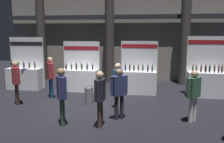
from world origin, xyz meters
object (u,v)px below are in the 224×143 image
object	(u,v)px
exhibitor_booth_3	(206,82)
visitor_4	(119,90)
visitor_3	(16,78)
exhibitor_booth_1	(80,78)
trash_bin	(89,96)
visitor_1	(100,94)
visitor_0	(51,73)
visitor_6	(62,91)
visitor_2	(118,82)
exhibitor_booth_0	(25,76)
visitor_5	(194,92)
exhibitor_booth_2	(138,80)

from	to	relation	value
exhibitor_booth_3	visitor_4	bearing A→B (deg)	-135.61
visitor_3	exhibitor_booth_1	bearing A→B (deg)	-73.63
trash_bin	visitor_1	distance (m)	2.28
visitor_0	visitor_6	xyz separation A→B (m)	(1.52, -2.72, -0.01)
trash_bin	visitor_2	xyz separation A→B (m)	(1.12, -0.22, 0.61)
visitor_0	visitor_2	distance (m)	3.03
exhibitor_booth_0	trash_bin	size ratio (longest dim) A/B	3.75
exhibitor_booth_0	visitor_4	size ratio (longest dim) A/B	1.53
visitor_3	visitor_5	size ratio (longest dim) A/B	1.03
visitor_6	visitor_4	bearing A→B (deg)	-94.42
visitor_4	exhibitor_booth_1	bearing A→B (deg)	-91.65
visitor_6	visitor_0	bearing A→B (deg)	-0.37
visitor_5	exhibitor_booth_3	bearing A→B (deg)	-155.44
exhibitor_booth_3	visitor_4	distance (m)	4.56
trash_bin	visitor_1	size ratio (longest dim) A/B	0.40
exhibitor_booth_0	visitor_6	xyz separation A→B (m)	(3.38, -4.00, 0.40)
exhibitor_booth_3	visitor_0	bearing A→B (deg)	-169.27
trash_bin	visitor_0	world-z (taller)	visitor_0
exhibitor_booth_2	visitor_1	bearing A→B (deg)	-102.53
visitor_2	visitor_4	world-z (taller)	visitor_2
visitor_2	visitor_5	size ratio (longest dim) A/B	1.02
visitor_5	exhibitor_booth_1	bearing A→B (deg)	-82.07
trash_bin	visitor_4	size ratio (longest dim) A/B	0.41
visitor_6	visitor_5	bearing A→B (deg)	-106.68
trash_bin	visitor_0	xyz separation A→B (m)	(-1.78, 0.66, 0.69)
trash_bin	visitor_3	size ratio (longest dim) A/B	0.40
trash_bin	visitor_5	distance (m)	3.78
visitor_4	visitor_0	bearing A→B (deg)	-68.56
exhibitor_booth_0	exhibitor_booth_1	size ratio (longest dim) A/B	1.08
trash_bin	exhibitor_booth_0	bearing A→B (deg)	151.93
exhibitor_booth_2	exhibitor_booth_3	world-z (taller)	exhibitor_booth_3
trash_bin	visitor_3	distance (m)	2.78
exhibitor_booth_1	visitor_0	bearing A→B (deg)	-122.84
visitor_2	visitor_3	bearing A→B (deg)	122.54
visitor_2	visitor_4	xyz separation A→B (m)	(0.19, -1.10, 0.01)
exhibitor_booth_2	visitor_2	xyz separation A→B (m)	(-0.62, -2.16, 0.34)
visitor_6	exhibitor_booth_0	bearing A→B (deg)	10.59
exhibitor_booth_0	visitor_1	size ratio (longest dim) A/B	1.50
exhibitor_booth_3	exhibitor_booth_1	bearing A→B (deg)	178.85
visitor_4	exhibitor_booth_3	bearing A→B (deg)	-171.55
exhibitor_booth_0	visitor_6	size ratio (longest dim) A/B	1.44
visitor_3	visitor_4	world-z (taller)	visitor_3
visitor_3	visitor_4	xyz separation A→B (m)	(3.99, -0.92, -0.04)
exhibitor_booth_3	visitor_4	size ratio (longest dim) A/B	1.58
visitor_1	visitor_6	bearing A→B (deg)	-85.45
exhibitor_booth_3	visitor_4	world-z (taller)	exhibitor_booth_3
visitor_0	visitor_1	world-z (taller)	visitor_0
trash_bin	visitor_6	world-z (taller)	visitor_6
trash_bin	visitor_2	distance (m)	1.29
visitor_0	visitor_5	bearing A→B (deg)	-146.59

